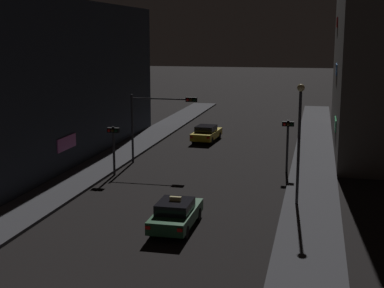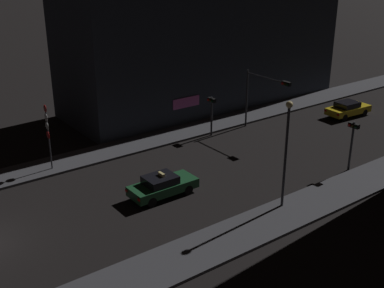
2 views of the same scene
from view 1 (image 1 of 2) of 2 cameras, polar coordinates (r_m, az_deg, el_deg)
name	(u,v)px [view 1 (image 1 of 2)]	position (r m, az deg, el deg)	size (l,w,h in m)	color
sidewalk_left	(131,148)	(46.72, -6.20, -0.36)	(3.09, 61.82, 0.17)	#424247
sidewalk_right	(314,156)	(44.25, 12.34, -1.20)	(3.09, 61.82, 0.17)	#424247
building_facade_left	(40,80)	(45.30, -15.23, 6.36)	(9.38, 28.04, 11.76)	#282D38
taxi	(176,214)	(27.40, -1.66, -7.14)	(1.84, 4.46, 1.62)	#1E512D
far_car	(206,133)	(49.57, 1.48, 1.12)	(2.11, 4.56, 1.42)	yellow
traffic_light_overhead	(158,114)	(40.37, -3.53, 3.09)	(4.92, 0.42, 5.05)	#2D2D33
traffic_light_left_kerb	(113,140)	(37.55, -8.02, 0.41)	(0.80, 0.42, 3.34)	#2D2D33
traffic_light_right_kerb	(288,135)	(38.52, 9.74, 0.91)	(0.80, 0.42, 3.62)	#2D2D33
street_lamp_near_block	(299,131)	(30.57, 10.90, 1.34)	(0.41, 0.41, 6.58)	#2D2D33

